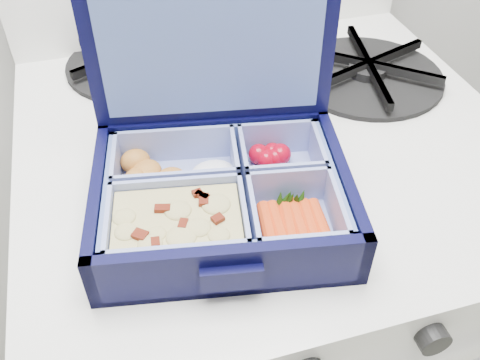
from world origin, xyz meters
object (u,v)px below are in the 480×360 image
object	(u,v)px
burner_grate	(368,68)
fork	(285,128)
bento_box	(222,197)
stove	(257,325)

from	to	relation	value
burner_grate	fork	bearing A→B (deg)	-151.08
bento_box	burner_grate	xyz separation A→B (m)	(0.23, 0.18, -0.01)
bento_box	fork	xyz separation A→B (m)	(0.10, 0.11, -0.02)
stove	bento_box	bearing A→B (deg)	-123.20
stove	burner_grate	distance (m)	0.44
fork	stove	bearing A→B (deg)	-169.90
stove	bento_box	size ratio (longest dim) A/B	3.63
bento_box	burner_grate	world-z (taller)	bento_box
bento_box	burner_grate	size ratio (longest dim) A/B	1.18
stove	burner_grate	xyz separation A→B (m)	(0.15, 0.06, 0.41)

